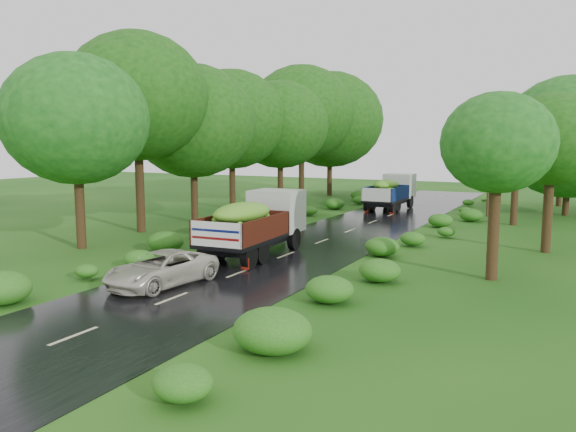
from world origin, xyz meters
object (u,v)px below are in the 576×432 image
Objects in this scene: car at (161,269)px; utility_pole at (490,163)px; truck_near at (258,220)px; truck_far at (392,190)px.

car is 26.36m from utility_pole.
truck_near is at bearing -96.01° from utility_pole.
truck_far is 0.89× the size of utility_pole.
truck_far is 1.47× the size of car.
truck_near is at bearing 94.80° from car.
truck_near is 1.07× the size of truck_far.
utility_pole reaches higher than car.
truck_far reaches higher than car.
utility_pole is (7.49, 25.09, 3.02)m from car.
utility_pole reaches higher than truck_near.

